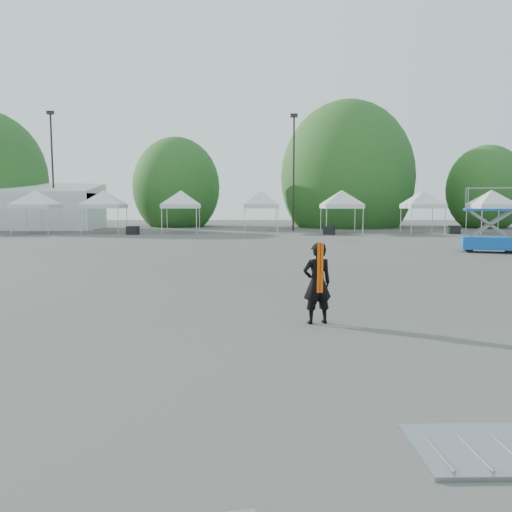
{
  "coord_description": "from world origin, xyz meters",
  "views": [
    {
      "loc": [
        -1.19,
        -10.65,
        2.29
      ],
      "look_at": [
        -0.97,
        -1.22,
        1.3
      ],
      "focal_mm": 35.0,
      "sensor_mm": 36.0,
      "label": 1
    }
  ],
  "objects": [
    {
      "name": "ground",
      "position": [
        0.0,
        0.0,
        0.0
      ],
      "size": [
        120.0,
        120.0,
        0.0
      ],
      "primitive_type": "plane",
      "color": "#474442",
      "rests_on": "ground"
    },
    {
      "name": "marquee",
      "position": [
        -22.0,
        35.0,
        1.97
      ],
      "size": [
        15.0,
        6.25,
        4.23
      ],
      "color": "silver",
      "rests_on": "ground"
    },
    {
      "name": "light_pole_west",
      "position": [
        -18.0,
        34.0,
        5.77
      ],
      "size": [
        0.6,
        0.25,
        10.3
      ],
      "color": "black",
      "rests_on": "ground"
    },
    {
      "name": "light_pole_east",
      "position": [
        3.0,
        32.0,
        5.52
      ],
      "size": [
        0.6,
        0.25,
        9.8
      ],
      "color": "black",
      "rests_on": "ground"
    },
    {
      "name": "tree_mid_w",
      "position": [
        -8.0,
        40.0,
        3.93
      ],
      "size": [
        4.16,
        4.16,
        6.33
      ],
      "color": "#382314",
      "rests_on": "ground"
    },
    {
      "name": "tree_mid_e",
      "position": [
        9.0,
        39.0,
        4.84
      ],
      "size": [
        5.12,
        5.12,
        7.79
      ],
      "color": "#382314",
      "rests_on": "ground"
    },
    {
      "name": "tree_far_e",
      "position": [
        22.0,
        37.0,
        3.63
      ],
      "size": [
        3.84,
        3.84,
        5.84
      ],
      "color": "#382314",
      "rests_on": "ground"
    },
    {
      "name": "tent_b",
      "position": [
        -17.33,
        28.53,
        3.06
      ],
      "size": [
        4.19,
        4.19,
        3.88
      ],
      "color": "silver",
      "rests_on": "ground"
    },
    {
      "name": "tent_c",
      "position": [
        -12.2,
        28.94,
        3.06
      ],
      "size": [
        4.28,
        4.28,
        3.88
      ],
      "color": "silver",
      "rests_on": "ground"
    },
    {
      "name": "tent_d",
      "position": [
        -6.15,
        28.72,
        3.06
      ],
      "size": [
        4.01,
        4.01,
        3.88
      ],
      "color": "silver",
      "rests_on": "ground"
    },
    {
      "name": "tent_e",
      "position": [
        0.13,
        28.96,
        3.06
      ],
      "size": [
        3.89,
        3.89,
        3.88
      ],
      "color": "silver",
      "rests_on": "ground"
    },
    {
      "name": "tent_f",
      "position": [
        6.3,
        27.76,
        3.06
      ],
      "size": [
        4.16,
        4.16,
        3.88
      ],
      "color": "silver",
      "rests_on": "ground"
    },
    {
      "name": "tent_g",
      "position": [
        12.56,
        27.6,
        3.06
      ],
      "size": [
        3.88,
        3.88,
        3.88
      ],
      "color": "silver",
      "rests_on": "ground"
    },
    {
      "name": "tent_h",
      "position": [
        17.63,
        27.09,
        3.06
      ],
      "size": [
        3.92,
        3.92,
        3.88
      ],
      "color": "silver",
      "rests_on": "ground"
    },
    {
      "name": "man",
      "position": [
        0.2,
        -1.29,
        0.78
      ],
      "size": [
        0.64,
        0.49,
        1.56
      ],
      "rotation": [
        0.0,
        0.0,
        3.37
      ],
      "color": "black",
      "rests_on": "ground"
    },
    {
      "name": "scissor_lift",
      "position": [
        10.37,
        12.59,
        1.53
      ],
      "size": [
        2.61,
        1.86,
        3.04
      ],
      "rotation": [
        0.0,
        0.0,
        -0.32
      ],
      "color": "#0C38A2",
      "rests_on": "ground"
    },
    {
      "name": "crate_west",
      "position": [
        -9.5,
        26.64,
        0.31
      ],
      "size": [
        0.97,
        0.87,
        0.63
      ],
      "primitive_type": "cube",
      "rotation": [
        0.0,
        0.0,
        -0.36
      ],
      "color": "black",
      "rests_on": "ground"
    },
    {
      "name": "crate_mid",
      "position": [
        5.12,
        26.22,
        0.3
      ],
      "size": [
        0.95,
        0.86,
        0.6
      ],
      "primitive_type": "cube",
      "rotation": [
        0.0,
        0.0,
        -0.43
      ],
      "color": "black",
      "rests_on": "ground"
    },
    {
      "name": "crate_east",
      "position": [
        14.79,
        26.89,
        0.32
      ],
      "size": [
        0.92,
        0.77,
        0.63
      ],
      "primitive_type": "cube",
      "rotation": [
        0.0,
        0.0,
        -0.19
      ],
      "color": "black",
      "rests_on": "ground"
    }
  ]
}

